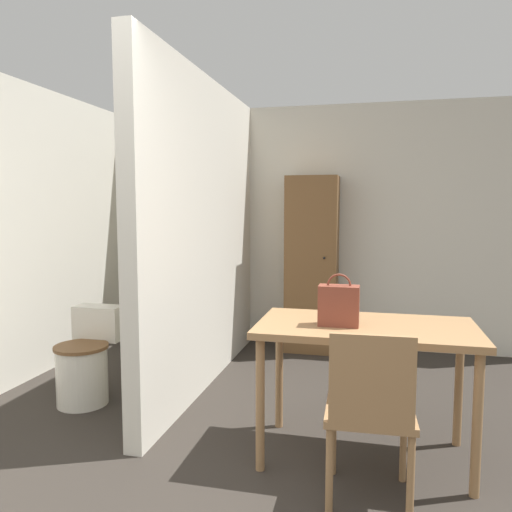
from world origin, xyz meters
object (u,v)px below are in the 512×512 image
Objects in this scene: dining_table at (366,340)px; toilet at (86,362)px; handbag at (339,305)px; wooden_chair at (370,408)px; wooden_cabinet at (312,264)px.

dining_table reaches higher than toilet.
handbag reaches higher than dining_table.
handbag is (-0.19, 0.42, 0.42)m from wooden_chair.
wooden_chair is 1.29× the size of toilet.
handbag is at bearing 112.27° from wooden_chair.
wooden_cabinet is at bearing 100.95° from handbag.
wooden_cabinet reaches higher than wooden_chair.
dining_table is at bearing 92.21° from wooden_chair.
toilet is at bearing 166.87° from handbag.
handbag is 0.17× the size of wooden_cabinet.
wooden_chair is at bearing -65.85° from handbag.
toilet is (-2.06, 0.38, -0.40)m from dining_table.
wooden_cabinet is at bearing 49.54° from toilet.
wooden_chair reaches higher than dining_table.
dining_table is at bearing -10.50° from toilet.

